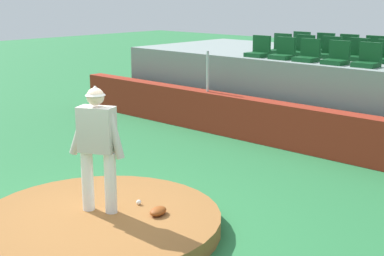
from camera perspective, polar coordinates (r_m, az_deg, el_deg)
name	(u,v)px	position (r m, az deg, el deg)	size (l,w,h in m)	color
ground_plane	(100,231)	(7.94, -9.47, -10.44)	(60.00, 60.00, 0.00)	#2A753F
pitchers_mound	(100,223)	(7.89, -9.51, -9.64)	(3.38, 3.38, 0.24)	#966030
pitcher	(97,140)	(7.65, -9.76, -1.22)	(0.79, 0.46, 1.79)	white
baseball	(139,202)	(8.11, -5.52, -7.64)	(0.07, 0.07, 0.07)	white
fielding_glove	(158,211)	(7.73, -3.51, -8.56)	(0.30, 0.20, 0.11)	brown
brick_barrier	(307,130)	(11.68, 11.79, -0.17)	(14.17, 0.40, 0.95)	maroon
fence_post_left	(208,71)	(13.10, 1.62, 5.87)	(0.06, 0.06, 0.97)	silver
bleacher_platform	(366,94)	(13.87, 17.51, 3.34)	(12.31, 4.08, 1.74)	gray
stadium_chair_0	(259,50)	(13.49, 6.93, 7.99)	(0.48, 0.44, 0.50)	#134D24
stadium_chair_1	(283,52)	(13.10, 9.42, 7.73)	(0.48, 0.44, 0.50)	#134D24
stadium_chair_2	(308,54)	(12.74, 11.88, 7.46)	(0.48, 0.44, 0.50)	#134D24
stadium_chair_3	(337,57)	(12.37, 14.76, 7.12)	(0.48, 0.44, 0.50)	#134D24
stadium_chair_4	(368,59)	(12.10, 17.70, 6.78)	(0.48, 0.44, 0.50)	#134D24
stadium_chair_7	(280,47)	(14.22, 9.09, 8.21)	(0.48, 0.44, 0.50)	#134D24
stadium_chair_8	(303,49)	(13.86, 11.39, 7.97)	(0.48, 0.44, 0.50)	#134D24
stadium_chair_9	(329,51)	(13.52, 14.00, 7.70)	(0.48, 0.44, 0.50)	#134D24
stadium_chair_10	(357,53)	(13.20, 16.63, 7.39)	(0.48, 0.44, 0.50)	#134D24
stadium_chair_14	(299,45)	(14.98, 11.03, 8.41)	(0.48, 0.44, 0.50)	#134D24
stadium_chair_15	(323,47)	(14.62, 13.41, 8.16)	(0.48, 0.44, 0.50)	#134D24
stadium_chair_16	(347,48)	(14.32, 15.69, 7.91)	(0.48, 0.44, 0.50)	#134D24
stadium_chair_17	(373,50)	(14.00, 18.22, 7.61)	(0.48, 0.44, 0.50)	#134D24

